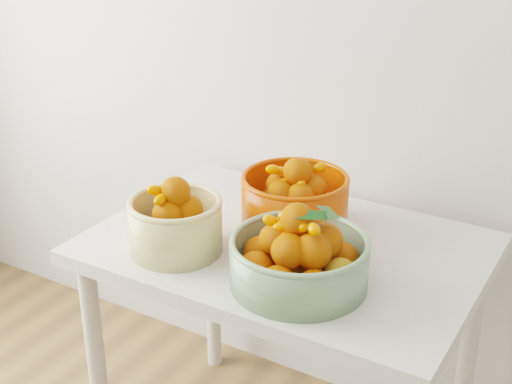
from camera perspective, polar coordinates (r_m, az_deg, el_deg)
table at (r=1.91m, az=2.42°, el=-6.58°), size 1.00×0.70×0.75m
bowl_cream at (r=1.80m, az=-6.44°, el=-2.46°), size 0.27×0.27×0.20m
bowl_green at (r=1.65m, az=3.47°, el=-5.27°), size 0.43×0.43×0.21m
bowl_orange at (r=1.90m, az=3.09°, el=-0.76°), size 0.31×0.31×0.21m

